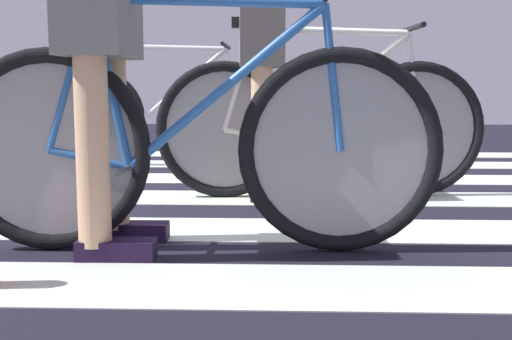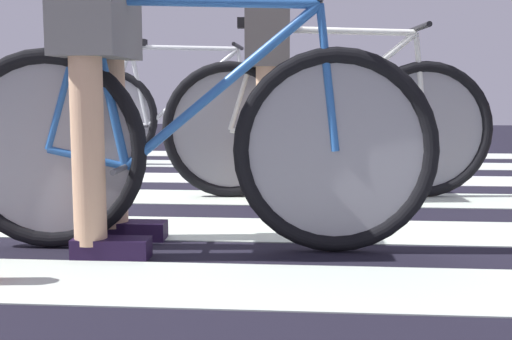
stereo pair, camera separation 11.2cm
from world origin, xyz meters
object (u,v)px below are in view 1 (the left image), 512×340
object	(u,v)px
bicycle_1_of_3	(193,143)
cyclist_1_of_3	(103,75)
bicycle_3_of_3	(165,114)
cyclist_2_of_3	(262,79)
bicycle_2_of_3	(321,124)

from	to	relation	value
bicycle_1_of_3	cyclist_1_of_3	xyz separation A→B (m)	(-0.31, -0.01, 0.23)
cyclist_1_of_3	bicycle_3_of_3	distance (m)	2.54
cyclist_2_of_3	bicycle_3_of_3	xyz separation A→B (m)	(-0.75, 1.37, -0.24)
bicycle_2_of_3	bicycle_3_of_3	size ratio (longest dim) A/B	1.00
cyclist_1_of_3	bicycle_1_of_3	bearing A→B (deg)	-0.00
bicycle_1_of_3	bicycle_3_of_3	bearing A→B (deg)	101.27
bicycle_3_of_3	bicycle_1_of_3	bearing A→B (deg)	-77.23
cyclist_2_of_3	bicycle_2_of_3	bearing A→B (deg)	-0.00
bicycle_2_of_3	cyclist_2_of_3	bearing A→B (deg)	180.00
bicycle_2_of_3	bicycle_3_of_3	world-z (taller)	same
cyclist_2_of_3	bicycle_3_of_3	size ratio (longest dim) A/B	0.55
bicycle_1_of_3	cyclist_1_of_3	world-z (taller)	cyclist_1_of_3
bicycle_2_of_3	cyclist_2_of_3	xyz separation A→B (m)	(-0.31, -0.02, 0.24)
bicycle_1_of_3	bicycle_2_of_3	distance (m)	1.28
bicycle_3_of_3	bicycle_2_of_3	bearing A→B (deg)	-51.13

